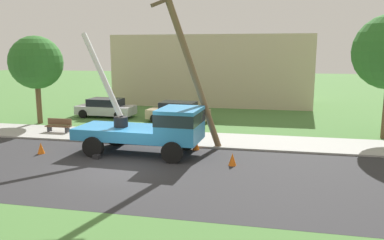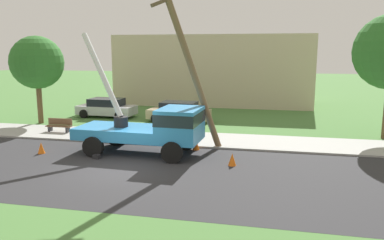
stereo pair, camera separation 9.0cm
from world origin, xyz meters
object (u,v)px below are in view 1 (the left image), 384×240
Objects in this scene: park_bench at (59,126)px; traffic_cone_ahead at (232,159)px; traffic_cone_curbside at (196,144)px; parked_sedan_silver at (106,108)px; leaning_utility_pole at (191,66)px; parked_sedan_tan at (178,112)px; utility_truck at (155,126)px; traffic_cone_behind at (41,148)px; roadside_tree_near at (36,63)px.

traffic_cone_ahead is at bearing -21.96° from park_bench.
parked_sedan_silver is at bearing 136.68° from traffic_cone_curbside.
leaning_utility_pole is 9.14m from parked_sedan_tan.
leaning_utility_pole reaches higher than utility_truck.
parked_sedan_silver is (-8.65, 8.16, 0.43)m from traffic_cone_curbside.
traffic_cone_behind is at bearing -69.44° from park_bench.
park_bench is at bearing 154.79° from utility_truck.
park_bench is 0.27× the size of roadside_tree_near.
roadside_tree_near is at bearing 155.76° from leaning_utility_pole.
roadside_tree_near reaches higher than parked_sedan_tan.
traffic_cone_behind is 10.57m from parked_sedan_silver.
utility_truck reaches higher than parked_sedan_silver.
parked_sedan_silver is 5.93m from roadside_tree_near.
traffic_cone_ahead is (2.28, -1.82, -4.04)m from leaning_utility_pole.
park_bench is 5.53m from roadside_tree_near.
roadside_tree_near reaches higher than park_bench.
utility_truck reaches higher than traffic_cone_behind.
utility_truck is 8.08m from park_bench.
parked_sedan_tan is at bearing 15.53° from roadside_tree_near.
park_bench is at bearing -93.92° from parked_sedan_silver.
traffic_cone_ahead and traffic_cone_curbside have the same top height.
utility_truck is 4.22× the size of park_bench.
traffic_cone_curbside is at bearing 17.48° from traffic_cone_behind.
utility_truck reaches higher than traffic_cone_ahead.
leaning_utility_pole reaches higher than traffic_cone_behind.
traffic_cone_behind is (-5.58, -1.06, -1.13)m from utility_truck.
traffic_cone_behind is 9.45m from roadside_tree_near.
traffic_cone_ahead is at bearing -15.54° from utility_truck.
parked_sedan_silver is (-1.27, 10.49, 0.43)m from traffic_cone_behind.
park_bench is (-11.19, 4.51, 0.18)m from traffic_cone_ahead.
traffic_cone_behind is 10.81m from parked_sedan_tan.
roadside_tree_near reaches higher than traffic_cone_behind.
leaning_utility_pole is 15.12× the size of traffic_cone_curbside.
roadside_tree_near is at bearing -164.47° from parked_sedan_tan.
roadside_tree_near is at bearing -136.28° from parked_sedan_silver.
traffic_cone_curbside is at bearing 131.99° from traffic_cone_ahead.
traffic_cone_behind is 0.35× the size of park_bench.
roadside_tree_near is (-10.32, 6.11, 2.79)m from utility_truck.
leaning_utility_pole is 1.40× the size of roadside_tree_near.
parked_sedan_silver is at bearing 43.72° from roadside_tree_near.
park_bench is at bearing -41.41° from roadside_tree_near.
traffic_cone_behind is at bearing 179.82° from traffic_cone_ahead.
traffic_cone_curbside is (1.80, 1.27, -1.13)m from utility_truck.
traffic_cone_ahead is 15.06m from parked_sedan_silver.
leaning_utility_pole is 15.12× the size of traffic_cone_ahead.
parked_sedan_silver is at bearing 135.70° from traffic_cone_ahead.
parked_sedan_tan is at bearing 96.38° from utility_truck.
traffic_cone_ahead is 0.13× the size of parked_sedan_silver.
traffic_cone_ahead is 3.17m from traffic_cone_curbside.
utility_truck is 12.31m from roadside_tree_near.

